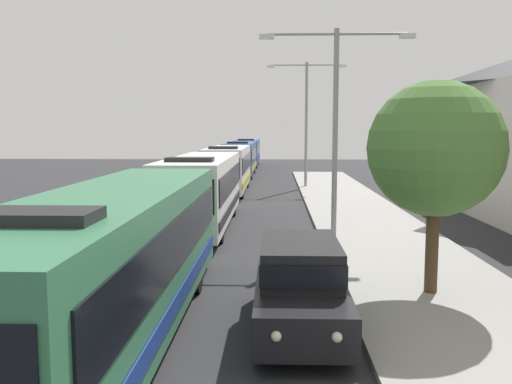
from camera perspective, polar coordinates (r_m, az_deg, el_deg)
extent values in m
cube|color=#33724C|center=(11.29, -14.44, -6.70)|extent=(2.50, 12.22, 2.70)
cube|color=black|center=(10.92, -8.06, -5.11)|extent=(0.04, 11.24, 1.00)
cube|color=black|center=(11.64, -20.52, -4.75)|extent=(0.04, 11.24, 1.00)
cube|color=navy|center=(11.21, -7.92, -10.88)|extent=(0.03, 11.61, 0.36)
cube|color=black|center=(7.64, -22.50, -2.33)|extent=(1.75, 0.90, 0.16)
cylinder|color=black|center=(14.54, -6.31, -8.43)|extent=(0.28, 1.00, 1.00)
cylinder|color=black|center=(15.01, -14.74, -8.14)|extent=(0.28, 1.00, 1.00)
cube|color=silver|center=(23.95, -5.62, 0.39)|extent=(2.50, 11.09, 2.70)
cube|color=black|center=(23.78, -2.60, 1.22)|extent=(0.04, 10.20, 1.00)
cube|color=black|center=(24.11, -8.63, 1.23)|extent=(0.04, 10.20, 1.00)
cube|color=black|center=(18.45, -7.91, -0.52)|extent=(2.30, 0.04, 1.20)
cube|color=black|center=(23.91, -2.56, -1.52)|extent=(0.03, 10.54, 0.36)
cube|color=black|center=(20.55, -6.89, 3.37)|extent=(1.75, 0.90, 0.16)
cylinder|color=black|center=(20.61, -3.81, -3.96)|extent=(0.28, 1.00, 1.00)
cylinder|color=black|center=(20.94, -9.82, -3.87)|extent=(0.28, 1.00, 1.00)
cylinder|color=black|center=(26.99, -2.43, -1.46)|extent=(0.28, 1.00, 1.00)
cylinder|color=black|center=(27.25, -7.05, -1.43)|extent=(0.28, 1.00, 1.00)
cube|color=silver|center=(37.21, -2.91, 2.59)|extent=(2.50, 11.14, 2.70)
cube|color=black|center=(37.11, -0.95, 3.13)|extent=(0.04, 10.25, 1.00)
cube|color=black|center=(37.32, -4.86, 3.12)|extent=(0.04, 10.25, 1.00)
cube|color=black|center=(31.64, -3.77, 2.44)|extent=(2.30, 0.04, 1.20)
cube|color=gold|center=(37.19, -0.94, 1.36)|extent=(0.03, 10.58, 0.36)
cube|color=black|center=(33.82, -3.40, 4.62)|extent=(1.75, 0.90, 0.16)
cylinder|color=black|center=(33.81, -1.53, 0.16)|extent=(0.28, 1.00, 1.00)
cylinder|color=black|center=(34.02, -5.24, 0.17)|extent=(0.28, 1.00, 1.00)
cylinder|color=black|center=(40.28, -0.97, 1.18)|extent=(0.28, 1.00, 1.00)
cylinder|color=black|center=(40.45, -4.08, 1.19)|extent=(0.28, 1.00, 1.00)
cube|color=#284C8C|center=(50.39, -1.63, 3.62)|extent=(2.50, 11.82, 2.70)
cube|color=black|center=(50.31, -0.19, 4.01)|extent=(0.04, 10.87, 1.00)
cube|color=black|center=(50.47, -3.08, 4.01)|extent=(0.04, 10.87, 1.00)
cube|color=black|center=(44.46, -2.11, 3.62)|extent=(2.30, 0.04, 1.20)
cube|color=gold|center=(50.37, -0.17, 2.71)|extent=(0.03, 11.23, 0.36)
cube|color=black|center=(46.80, -1.91, 5.15)|extent=(1.75, 0.90, 0.16)
cylinder|color=black|center=(46.76, -0.56, 1.92)|extent=(0.28, 1.00, 1.00)
cylinder|color=black|center=(46.90, -3.25, 1.93)|extent=(0.28, 1.00, 1.00)
cylinder|color=black|center=(53.64, -0.24, 2.51)|extent=(0.28, 1.00, 1.00)
cylinder|color=black|center=(53.77, -2.58, 2.51)|extent=(0.28, 1.00, 1.00)
cube|color=#284C8C|center=(63.57, -0.88, 4.22)|extent=(2.50, 11.40, 2.70)
cube|color=black|center=(63.51, 0.26, 4.53)|extent=(0.04, 10.48, 1.00)
cube|color=black|center=(63.63, -2.03, 4.53)|extent=(0.04, 10.48, 1.00)
cube|color=black|center=(57.85, -1.17, 4.29)|extent=(2.30, 0.04, 1.20)
cube|color=navy|center=(63.56, 0.27, 3.50)|extent=(0.03, 10.83, 0.36)
cube|color=black|center=(60.12, -1.05, 5.45)|extent=(1.75, 0.90, 0.16)
cylinder|color=black|center=(60.06, 0.00, 2.94)|extent=(0.28, 1.00, 1.00)
cylinder|color=black|center=(60.18, -2.10, 2.94)|extent=(0.28, 1.00, 1.00)
cylinder|color=black|center=(66.71, 0.20, 3.30)|extent=(0.28, 1.00, 1.00)
cylinder|color=black|center=(66.82, -1.69, 3.30)|extent=(0.28, 1.00, 1.00)
cube|color=black|center=(11.82, 4.58, -10.93)|extent=(1.84, 4.80, 0.80)
cube|color=black|center=(11.75, 4.59, -6.99)|extent=(1.62, 2.78, 0.80)
cube|color=black|center=(11.75, 4.59, -6.99)|extent=(1.66, 2.88, 0.44)
sphere|color=#F9EFCC|center=(9.49, 2.11, -14.73)|extent=(0.18, 0.18, 0.18)
sphere|color=#F9EFCC|center=(9.55, 8.40, -14.67)|extent=(0.18, 0.18, 0.18)
cylinder|color=black|center=(10.53, 0.32, -15.17)|extent=(0.22, 0.70, 0.70)
cylinder|color=black|center=(10.61, 9.53, -15.08)|extent=(0.22, 0.70, 0.70)
cylinder|color=black|center=(13.33, 0.69, -10.45)|extent=(0.22, 0.70, 0.70)
cylinder|color=black|center=(13.40, 7.84, -10.42)|extent=(0.22, 0.70, 0.70)
cylinder|color=gray|center=(20.76, 8.21, 5.85)|extent=(0.20, 0.20, 7.75)
cylinder|color=gray|center=(20.95, 4.75, 15.99)|extent=(2.56, 0.10, 0.10)
cube|color=silver|center=(20.92, 1.11, 15.81)|extent=(0.56, 0.28, 0.16)
cylinder|color=gray|center=(21.22, 11.95, 15.75)|extent=(2.56, 0.10, 0.10)
cube|color=silver|center=(21.46, 15.44, 15.34)|extent=(0.56, 0.28, 0.16)
cylinder|color=gray|center=(39.90, 5.23, 6.95)|extent=(0.20, 0.20, 8.83)
cylinder|color=gray|center=(40.11, 3.44, 13.00)|extent=(2.52, 0.10, 0.10)
cube|color=silver|center=(40.09, 1.59, 12.90)|extent=(0.56, 0.28, 0.16)
cylinder|color=gray|center=(40.25, 7.13, 12.94)|extent=(2.52, 0.10, 0.10)
cube|color=silver|center=(40.37, 8.96, 12.78)|extent=(0.56, 0.28, 0.16)
cylinder|color=#4C3823|center=(14.55, 17.78, -5.50)|extent=(0.32, 0.32, 2.28)
sphere|color=#4C7A38|center=(14.26, 18.12, 4.31)|extent=(3.36, 3.36, 3.36)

